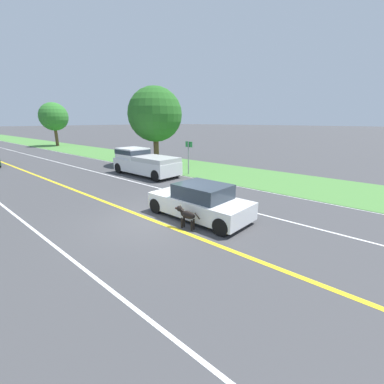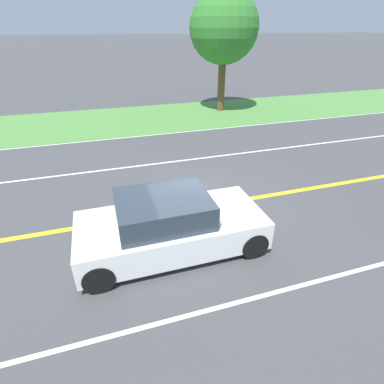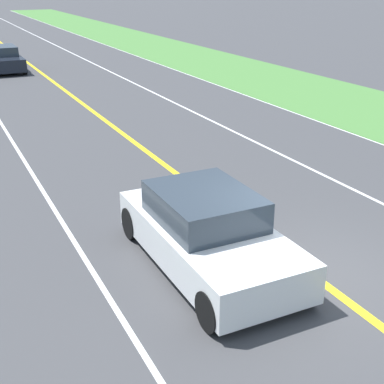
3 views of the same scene
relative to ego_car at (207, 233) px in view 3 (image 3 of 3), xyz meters
name	(u,v)px [view 3 (image 3 of 3)]	position (x,y,z in m)	size (l,w,h in m)	color
ground_plane	(312,275)	(-1.52, 1.17, -0.66)	(400.00, 400.00, 0.00)	#424244
centre_divider_line	(312,275)	(-1.52, 1.17, -0.66)	(0.18, 160.00, 0.01)	yellow
lane_dash_same_dir	(128,328)	(1.98, 1.17, -0.66)	(0.10, 160.00, 0.01)	white
ego_car	(207,233)	(0.00, 0.00, 0.00)	(1.92, 4.25, 1.42)	white
dog	(254,220)	(-1.20, -0.33, -0.12)	(0.32, 1.09, 0.84)	black
car_trailing_near	(2,59)	(0.24, -24.08, -0.03)	(1.94, 4.53, 1.33)	black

